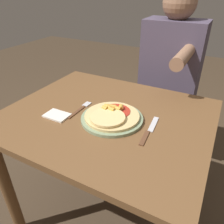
# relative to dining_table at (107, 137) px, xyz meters

# --- Properties ---
(ground_plane) EXTENTS (8.00, 8.00, 0.00)m
(ground_plane) POSITION_rel_dining_table_xyz_m (0.00, 0.00, -0.62)
(ground_plane) COLOR #423323
(dining_table) EXTENTS (0.94, 0.80, 0.76)m
(dining_table) POSITION_rel_dining_table_xyz_m (0.00, 0.00, 0.00)
(dining_table) COLOR brown
(dining_table) RESTS_ON ground_plane
(plate) EXTENTS (0.28, 0.28, 0.01)m
(plate) POSITION_rel_dining_table_xyz_m (0.05, -0.03, 0.14)
(plate) COLOR gray
(plate) RESTS_ON dining_table
(pizza) EXTENTS (0.25, 0.25, 0.04)m
(pizza) POSITION_rel_dining_table_xyz_m (0.04, -0.04, 0.16)
(pizza) COLOR #DBBC7A
(pizza) RESTS_ON plate
(fork) EXTENTS (0.03, 0.18, 0.00)m
(fork) POSITION_rel_dining_table_xyz_m (-0.13, -0.02, 0.14)
(fork) COLOR brown
(fork) RESTS_ON dining_table
(knife) EXTENTS (0.03, 0.22, 0.00)m
(knife) POSITION_rel_dining_table_xyz_m (0.22, -0.04, 0.14)
(knife) COLOR brown
(knife) RESTS_ON dining_table
(napkin) EXTENTS (0.11, 0.08, 0.01)m
(napkin) POSITION_rel_dining_table_xyz_m (-0.19, -0.13, 0.14)
(napkin) COLOR silver
(napkin) RESTS_ON dining_table
(person_diner) EXTENTS (0.38, 0.52, 1.29)m
(person_diner) POSITION_rel_dining_table_xyz_m (0.12, 0.67, 0.14)
(person_diner) COLOR #2D2D38
(person_diner) RESTS_ON ground_plane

